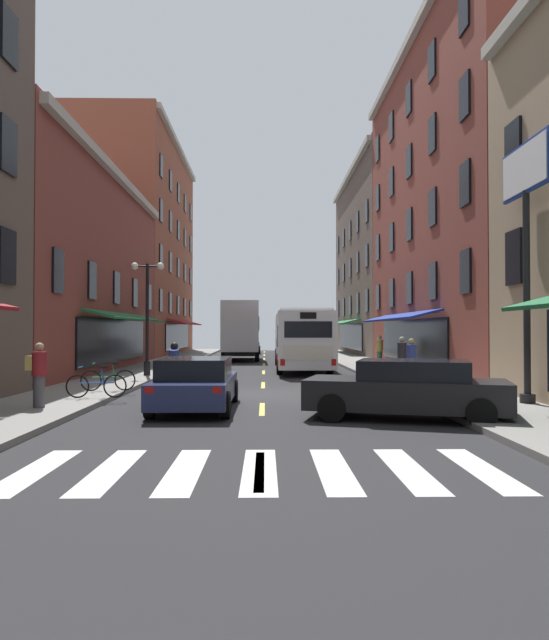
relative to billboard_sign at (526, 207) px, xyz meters
The scene contains 19 objects.
ground_plane 9.53m from the billboard_sign, 153.89° to the left, with size 34.80×80.00×0.10m, color #28282B.
lane_centre_dashes 9.42m from the billboard_sign, 155.55° to the left, with size 0.14×73.90×0.01m.
crosswalk_near 11.01m from the billboard_sign, 137.13° to the right, with size 7.10×2.80×0.01m.
sidewalk_left 14.41m from the billboard_sign, 165.06° to the left, with size 3.00×80.00×0.14m, color gray.
sidewalk_right 6.42m from the billboard_sign, 108.41° to the left, with size 3.00×80.00×0.14m, color gray.
billboard_sign is the anchor object (origin of this frame).
transit_bus 16.32m from the billboard_sign, 108.68° to the left, with size 2.71×11.54×3.06m.
box_truck 25.69m from the billboard_sign, 109.80° to the left, with size 2.57×7.32×3.96m.
sedan_near 6.19m from the billboard_sign, 153.47° to the right, with size 4.91×3.06×1.38m.
sedan_mid 36.91m from the billboard_sign, 103.26° to the left, with size 1.96×4.28×1.41m.
sedan_far 9.94m from the billboard_sign, behind, with size 2.01×4.53×1.35m.
motorcycle_rider 11.86m from the billboard_sign, 157.03° to the left, with size 0.62×2.07×1.66m.
bicycle_near 12.82m from the billboard_sign, behind, with size 1.71×0.48×0.91m.
bicycle_mid 13.33m from the billboard_sign, 164.89° to the left, with size 1.70×0.48×0.91m.
pedestrian_near 13.39m from the billboard_sign, behind, with size 0.52×0.38×1.62m.
pedestrian_mid 7.04m from the billboard_sign, 108.33° to the left, with size 0.36×0.36×1.64m.
pedestrian_far 8.56m from the billboard_sign, 102.58° to the left, with size 0.36×0.36×1.68m.
pedestrian_rear 15.73m from the billboard_sign, 93.39° to the left, with size 0.36×0.36×1.66m.
street_lamp_twin 15.54m from the billboard_sign, 141.76° to the left, with size 1.42×0.32×4.85m.
Camera 1 is at (0.08, -18.44, 2.07)m, focal length 31.89 mm.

